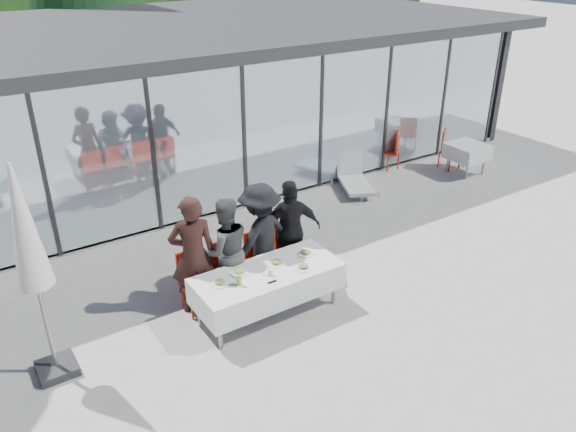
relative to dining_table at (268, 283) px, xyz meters
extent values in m
plane|color=#9F9C97|center=(0.57, -0.50, -0.54)|extent=(90.00, 90.00, 0.00)
cube|color=gray|center=(2.57, 7.50, -0.49)|extent=(14.00, 8.00, 0.10)
cube|color=black|center=(2.57, 11.40, 1.06)|extent=(14.00, 0.20, 3.20)
cube|color=black|center=(9.47, 7.50, 1.06)|extent=(0.20, 8.00, 3.20)
cube|color=silver|center=(2.57, 3.53, 1.06)|extent=(13.60, 0.06, 3.10)
cube|color=#2D2D30|center=(2.57, 7.10, 2.78)|extent=(14.80, 8.80, 0.24)
cube|color=#262628|center=(-2.29, 3.53, 1.06)|extent=(0.08, 0.10, 3.10)
cube|color=#262628|center=(-0.34, 3.53, 1.06)|extent=(0.08, 0.10, 3.10)
cube|color=#262628|center=(1.60, 3.53, 1.06)|extent=(0.08, 0.10, 3.10)
cube|color=#262628|center=(3.54, 3.53, 1.06)|extent=(0.08, 0.10, 3.10)
cube|color=#262628|center=(5.48, 3.53, 1.06)|extent=(0.08, 0.10, 3.10)
cube|color=#262628|center=(7.43, 3.53, 1.06)|extent=(0.08, 0.10, 3.10)
cube|color=#262628|center=(9.37, 3.53, 1.06)|extent=(0.08, 0.10, 3.10)
cube|color=red|center=(0.07, 6.00, -0.09)|extent=(0.45, 0.45, 0.90)
cube|color=red|center=(1.57, 6.50, -0.09)|extent=(0.45, 0.45, 0.90)
cube|color=red|center=(4.07, 6.00, -0.09)|extent=(0.45, 0.45, 0.90)
cube|color=red|center=(6.07, 6.70, -0.09)|extent=(0.45, 0.45, 0.90)
cube|color=#143410|center=(2.57, 27.50, 1.66)|extent=(6.50, 2.00, 4.40)
cube|color=silver|center=(0.00, 0.00, 0.00)|extent=(2.26, 0.96, 0.42)
cylinder|color=gray|center=(-1.00, -0.35, -0.18)|extent=(0.06, 0.06, 0.71)
cylinder|color=gray|center=(1.00, -0.35, -0.18)|extent=(0.06, 0.06, 0.71)
cylinder|color=gray|center=(-1.00, 0.35, -0.18)|extent=(0.06, 0.06, 0.71)
cylinder|color=gray|center=(1.00, 0.35, -0.18)|extent=(0.06, 0.06, 0.71)
imported|color=#311A15|center=(-0.87, 0.71, 0.43)|extent=(0.87, 0.87, 1.93)
cube|color=red|center=(-0.87, 0.66, -0.09)|extent=(0.44, 0.44, 0.05)
cube|color=red|center=(-0.87, 0.86, 0.16)|extent=(0.44, 0.04, 0.55)
cylinder|color=red|center=(-1.05, 0.48, -0.32)|extent=(0.04, 0.04, 0.43)
cylinder|color=red|center=(-0.69, 0.48, -0.32)|extent=(0.04, 0.04, 0.43)
cylinder|color=red|center=(-1.05, 0.84, -0.32)|extent=(0.04, 0.04, 0.43)
cylinder|color=red|center=(-0.69, 0.84, -0.32)|extent=(0.04, 0.04, 0.43)
imported|color=#4A4A4A|center=(-0.33, 0.71, 0.34)|extent=(0.99, 0.99, 1.75)
cube|color=red|center=(-0.33, 0.66, -0.09)|extent=(0.44, 0.44, 0.05)
cube|color=red|center=(-0.33, 0.86, 0.16)|extent=(0.44, 0.04, 0.55)
cylinder|color=red|center=(-0.51, 0.48, -0.32)|extent=(0.04, 0.04, 0.43)
cylinder|color=red|center=(-0.15, 0.48, -0.32)|extent=(0.04, 0.04, 0.43)
cylinder|color=red|center=(-0.51, 0.84, -0.32)|extent=(0.04, 0.04, 0.43)
cylinder|color=red|center=(-0.15, 0.84, -0.32)|extent=(0.04, 0.04, 0.43)
imported|color=black|center=(0.30, 0.71, 0.38)|extent=(1.48, 1.48, 1.83)
cube|color=red|center=(0.30, 0.66, -0.09)|extent=(0.44, 0.44, 0.05)
cube|color=red|center=(0.30, 0.86, 0.16)|extent=(0.44, 0.04, 0.55)
cylinder|color=red|center=(0.12, 0.48, -0.32)|extent=(0.04, 0.04, 0.43)
cylinder|color=red|center=(0.48, 0.48, -0.32)|extent=(0.04, 0.04, 0.43)
cylinder|color=red|center=(0.12, 0.84, -0.32)|extent=(0.04, 0.04, 0.43)
cylinder|color=red|center=(0.48, 0.84, -0.32)|extent=(0.04, 0.04, 0.43)
imported|color=black|center=(0.89, 0.71, 0.34)|extent=(1.28, 1.28, 1.76)
cube|color=red|center=(0.89, 0.66, -0.09)|extent=(0.44, 0.44, 0.05)
cube|color=red|center=(0.89, 0.86, 0.16)|extent=(0.44, 0.04, 0.55)
cylinder|color=red|center=(0.71, 0.48, -0.32)|extent=(0.04, 0.04, 0.43)
cylinder|color=red|center=(1.07, 0.48, -0.32)|extent=(0.04, 0.04, 0.43)
cylinder|color=red|center=(0.71, 0.84, -0.32)|extent=(0.04, 0.04, 0.43)
cylinder|color=red|center=(1.07, 0.84, -0.32)|extent=(0.04, 0.04, 0.43)
cylinder|color=white|center=(-0.75, 0.08, 0.22)|extent=(0.27, 0.27, 0.01)
ellipsoid|color=#AD9045|center=(-0.75, 0.08, 0.25)|extent=(0.15, 0.15, 0.05)
cylinder|color=white|center=(-0.38, 0.19, 0.22)|extent=(0.27, 0.27, 0.01)
ellipsoid|color=#426A27|center=(-0.38, 0.19, 0.25)|extent=(0.15, 0.15, 0.05)
cylinder|color=white|center=(0.23, 0.10, 0.22)|extent=(0.27, 0.27, 0.01)
ellipsoid|color=#AD9045|center=(0.23, 0.10, 0.25)|extent=(0.15, 0.15, 0.05)
cylinder|color=white|center=(0.77, 0.11, 0.22)|extent=(0.27, 0.27, 0.01)
ellipsoid|color=#426A27|center=(0.77, 0.11, 0.25)|extent=(0.15, 0.15, 0.05)
cylinder|color=white|center=(0.50, -0.22, 0.22)|extent=(0.27, 0.27, 0.01)
ellipsoid|color=#426A27|center=(0.50, -0.22, 0.25)|extent=(0.15, 0.15, 0.05)
cylinder|color=#7BAD48|center=(-0.53, -0.09, 0.29)|extent=(0.06, 0.06, 0.17)
cylinder|color=silver|center=(-0.02, -0.12, 0.26)|extent=(0.07, 0.07, 0.10)
cube|color=black|center=(-0.10, -0.29, 0.22)|extent=(0.14, 0.03, 0.01)
cube|color=silver|center=(7.08, 2.26, 0.02)|extent=(0.86, 0.86, 0.36)
cylinder|color=gray|center=(6.78, 1.96, -0.18)|extent=(0.05, 0.05, 0.72)
cylinder|color=gray|center=(7.38, 1.96, -0.18)|extent=(0.05, 0.05, 0.72)
cylinder|color=gray|center=(6.78, 2.56, -0.18)|extent=(0.05, 0.05, 0.72)
cylinder|color=gray|center=(7.38, 2.56, -0.18)|extent=(0.05, 0.05, 0.72)
cube|color=red|center=(7.01, 2.72, -0.09)|extent=(0.61, 0.61, 0.05)
cube|color=red|center=(6.89, 2.88, 0.16)|extent=(0.38, 0.29, 0.55)
cylinder|color=red|center=(6.83, 2.54, -0.32)|extent=(0.04, 0.04, 0.43)
cylinder|color=red|center=(7.19, 2.54, -0.32)|extent=(0.04, 0.04, 0.43)
cylinder|color=red|center=(6.83, 2.90, -0.32)|extent=(0.04, 0.04, 0.43)
cylinder|color=red|center=(7.19, 2.90, -0.32)|extent=(0.04, 0.04, 0.43)
cube|color=red|center=(5.70, 3.55, -0.09)|extent=(0.62, 0.62, 0.05)
cube|color=red|center=(5.83, 3.39, 0.16)|extent=(0.37, 0.30, 0.55)
cylinder|color=red|center=(5.52, 3.37, -0.32)|extent=(0.04, 0.04, 0.43)
cylinder|color=red|center=(5.88, 3.37, -0.32)|extent=(0.04, 0.04, 0.43)
cylinder|color=red|center=(5.52, 3.73, -0.32)|extent=(0.04, 0.04, 0.43)
cylinder|color=red|center=(5.88, 3.73, -0.32)|extent=(0.04, 0.04, 0.43)
cube|color=black|center=(-3.06, 0.41, -0.48)|extent=(0.50, 0.50, 0.12)
cylinder|color=gray|center=(-3.06, 0.41, 0.81)|extent=(0.06, 0.06, 2.70)
cone|color=silver|center=(-3.06, 0.41, 1.66)|extent=(0.44, 0.44, 1.60)
cube|color=silver|center=(4.11, 2.90, -0.36)|extent=(1.08, 1.43, 0.08)
cube|color=silver|center=(4.34, 3.41, -0.09)|extent=(0.66, 0.49, 0.54)
cylinder|color=silver|center=(3.86, 2.35, -0.47)|extent=(0.04, 0.04, 0.14)
cylinder|color=silver|center=(4.36, 2.35, -0.47)|extent=(0.04, 0.04, 0.14)
cylinder|color=silver|center=(3.86, 3.45, -0.47)|extent=(0.04, 0.04, 0.14)
cylinder|color=silver|center=(4.36, 3.45, -0.47)|extent=(0.04, 0.04, 0.14)
cylinder|color=#382316|center=(1.07, 12.50, 0.46)|extent=(0.44, 0.44, 2.00)
camera|label=1|loc=(-3.66, -6.15, 4.69)|focal=35.00mm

